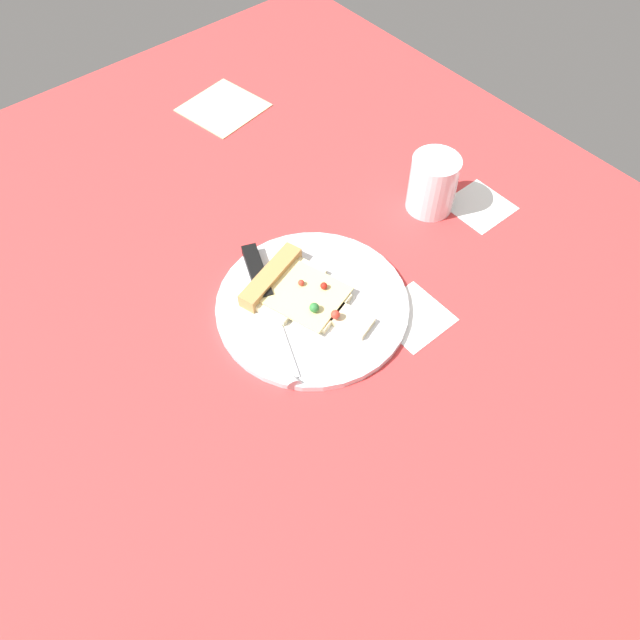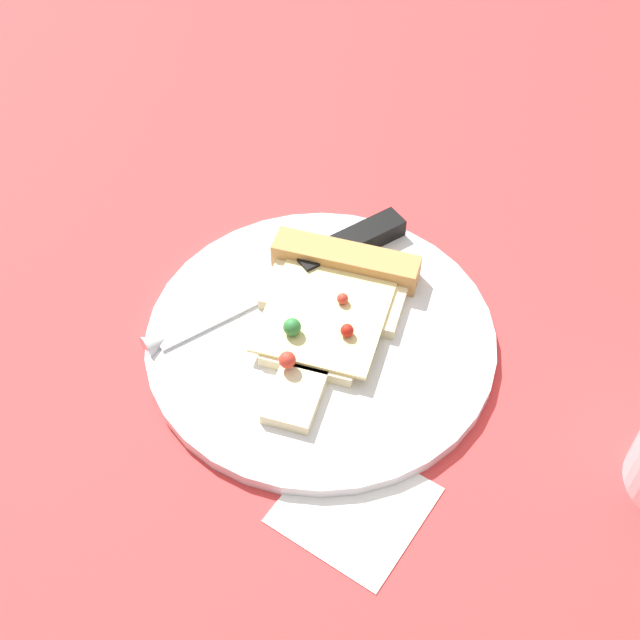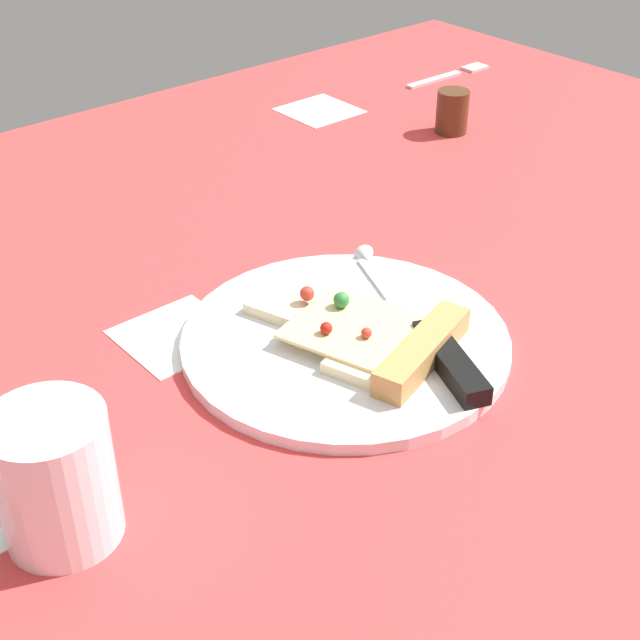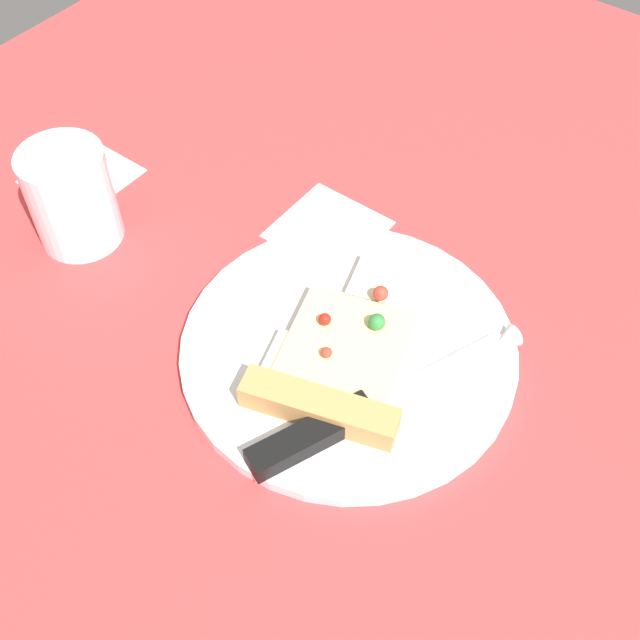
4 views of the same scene
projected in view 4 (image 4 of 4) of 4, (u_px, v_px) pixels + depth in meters
The scene contains 5 objects.
ground_plane at pixel (409, 467), 59.76cm from camera, with size 134.85×134.85×3.00cm.
plate at pixel (348, 349), 64.12cm from camera, with size 27.09×27.09×1.06cm, color silver.
pizza_slice at pixel (339, 364), 61.59cm from camera, with size 13.78×18.93×2.67cm.
knife at pixel (364, 410), 59.18cm from camera, with size 11.03×23.01×2.45cm.
drinking_glass at pixel (71, 197), 69.38cm from camera, with size 7.48×7.48×9.24cm, color white.
Camera 4 is at (-12.00, 27.03, 52.02)cm, focal length 44.65 mm.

